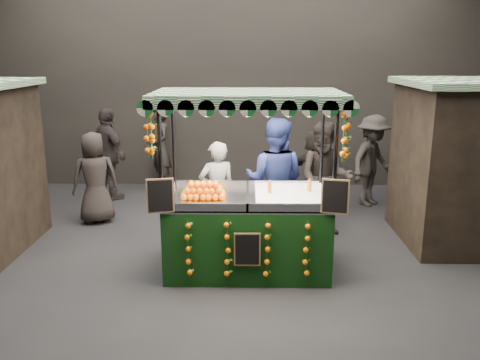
{
  "coord_description": "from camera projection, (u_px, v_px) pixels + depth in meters",
  "views": [
    {
      "loc": [
        0.47,
        -6.38,
        3.02
      ],
      "look_at": [
        0.35,
        0.76,
        1.19
      ],
      "focal_mm": 37.74,
      "sensor_mm": 36.0,
      "label": 1
    }
  ],
  "objects": [
    {
      "name": "ground",
      "position": [
        214.0,
        277.0,
        6.94
      ],
      "size": [
        12.0,
        12.0,
        0.0
      ],
      "primitive_type": "plane",
      "color": "black",
      "rests_on": "ground"
    },
    {
      "name": "market_hall",
      "position": [
        210.0,
        20.0,
        6.1
      ],
      "size": [
        12.1,
        10.1,
        5.05
      ],
      "color": "black",
      "rests_on": "ground"
    },
    {
      "name": "juice_stall",
      "position": [
        248.0,
        218.0,
        6.98
      ],
      "size": [
        2.59,
        1.52,
        2.51
      ],
      "color": "black",
      "rests_on": "ground"
    },
    {
      "name": "vendor_grey",
      "position": [
        217.0,
        192.0,
        8.09
      ],
      "size": [
        0.7,
        0.58,
        1.65
      ],
      "rotation": [
        0.0,
        0.0,
        3.5
      ],
      "color": "gray",
      "rests_on": "ground"
    },
    {
      "name": "vendor_blue",
      "position": [
        275.0,
        181.0,
        8.04
      ],
      "size": [
        1.15,
        1.0,
        2.02
      ],
      "rotation": [
        0.0,
        0.0,
        2.87
      ],
      "color": "navy",
      "rests_on": "ground"
    },
    {
      "name": "shopper_0",
      "position": [
        0.0,
        184.0,
        8.53
      ],
      "size": [
        0.68,
        0.52,
        1.69
      ],
      "rotation": [
        0.0,
        0.0,
        -0.2
      ],
      "color": "black",
      "rests_on": "ground"
    },
    {
      "name": "shopper_1",
      "position": [
        325.0,
        179.0,
        8.42
      ],
      "size": [
        1.07,
        0.92,
        1.9
      ],
      "rotation": [
        0.0,
        0.0,
        -0.24
      ],
      "color": "black",
      "rests_on": "ground"
    },
    {
      "name": "shopper_2",
      "position": [
        109.0,
        154.0,
        10.4
      ],
      "size": [
        1.14,
        1.11,
        1.92
      ],
      "rotation": [
        0.0,
        0.0,
        2.38
      ],
      "color": "#2C2524",
      "rests_on": "ground"
    },
    {
      "name": "shopper_3",
      "position": [
        372.0,
        161.0,
        10.0
      ],
      "size": [
        1.31,
        1.3,
        1.82
      ],
      "rotation": [
        0.0,
        0.0,
        0.77
      ],
      "color": "#2E2A25",
      "rests_on": "ground"
    },
    {
      "name": "shopper_4",
      "position": [
        95.0,
        178.0,
        8.99
      ],
      "size": [
        0.95,
        0.79,
        1.65
      ],
      "rotation": [
        0.0,
        0.0,
        3.53
      ],
      "color": "#292322",
      "rests_on": "ground"
    },
    {
      "name": "shopper_5",
      "position": [
        315.0,
        170.0,
        9.78
      ],
      "size": [
        1.28,
        1.42,
        1.57
      ],
      "rotation": [
        0.0,
        0.0,
        2.25
      ],
      "color": "black",
      "rests_on": "ground"
    },
    {
      "name": "shopper_6",
      "position": [
        160.0,
        148.0,
        11.19
      ],
      "size": [
        0.71,
        0.81,
        1.86
      ],
      "rotation": [
        0.0,
        0.0,
        -1.08
      ],
      "color": "#292521",
      "rests_on": "ground"
    }
  ]
}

